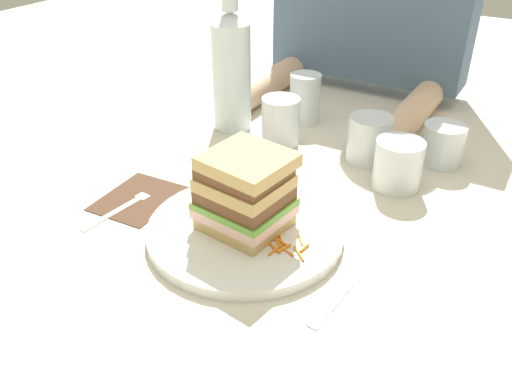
% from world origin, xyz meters
% --- Properties ---
extents(ground_plane, '(3.00, 3.00, 0.00)m').
position_xyz_m(ground_plane, '(0.00, 0.00, 0.00)').
color(ground_plane, beige).
extents(main_plate, '(0.28, 0.28, 0.02)m').
position_xyz_m(main_plate, '(-0.02, -0.03, 0.01)').
color(main_plate, white).
rests_on(main_plate, ground_plane).
extents(sandwich, '(0.13, 0.12, 0.11)m').
position_xyz_m(sandwich, '(-0.02, -0.03, 0.07)').
color(sandwich, tan).
rests_on(sandwich, main_plate).
extents(carrot_shred_0, '(0.02, 0.03, 0.00)m').
position_xyz_m(carrot_shred_0, '(-0.12, -0.01, 0.02)').
color(carrot_shred_0, orange).
rests_on(carrot_shred_0, main_plate).
extents(carrot_shred_1, '(0.03, 0.02, 0.00)m').
position_xyz_m(carrot_shred_1, '(-0.10, -0.02, 0.02)').
color(carrot_shred_1, orange).
rests_on(carrot_shred_1, main_plate).
extents(carrot_shred_2, '(0.03, 0.02, 0.00)m').
position_xyz_m(carrot_shred_2, '(-0.09, -0.01, 0.02)').
color(carrot_shred_2, orange).
rests_on(carrot_shred_2, main_plate).
extents(carrot_shred_3, '(0.02, 0.03, 0.00)m').
position_xyz_m(carrot_shred_3, '(-0.12, -0.02, 0.02)').
color(carrot_shred_3, orange).
rests_on(carrot_shred_3, main_plate).
extents(carrot_shred_4, '(0.02, 0.02, 0.00)m').
position_xyz_m(carrot_shred_4, '(-0.08, -0.04, 0.02)').
color(carrot_shred_4, orange).
rests_on(carrot_shred_4, main_plate).
extents(carrot_shred_5, '(0.02, 0.03, 0.00)m').
position_xyz_m(carrot_shred_5, '(-0.09, 0.00, 0.02)').
color(carrot_shred_5, orange).
rests_on(carrot_shred_5, main_plate).
extents(carrot_shred_6, '(0.01, 0.02, 0.00)m').
position_xyz_m(carrot_shred_6, '(-0.08, -0.01, 0.02)').
color(carrot_shred_6, orange).
rests_on(carrot_shred_6, main_plate).
extents(carrot_shred_7, '(0.01, 0.02, 0.00)m').
position_xyz_m(carrot_shred_7, '(-0.10, -0.03, 0.02)').
color(carrot_shred_7, orange).
rests_on(carrot_shred_7, main_plate).
extents(carrot_shred_8, '(0.01, 0.02, 0.00)m').
position_xyz_m(carrot_shred_8, '(-0.08, -0.03, 0.02)').
color(carrot_shred_8, orange).
rests_on(carrot_shred_8, main_plate).
extents(carrot_shred_9, '(0.02, 0.03, 0.00)m').
position_xyz_m(carrot_shred_9, '(-0.09, -0.00, 0.02)').
color(carrot_shred_9, orange).
rests_on(carrot_shred_9, main_plate).
extents(carrot_shred_10, '(0.01, 0.03, 0.00)m').
position_xyz_m(carrot_shred_10, '(0.05, -0.06, 0.02)').
color(carrot_shred_10, orange).
rests_on(carrot_shred_10, main_plate).
extents(carrot_shred_11, '(0.02, 0.02, 0.00)m').
position_xyz_m(carrot_shred_11, '(0.04, -0.04, 0.02)').
color(carrot_shred_11, orange).
rests_on(carrot_shred_11, main_plate).
extents(carrot_shred_12, '(0.02, 0.02, 0.00)m').
position_xyz_m(carrot_shred_12, '(0.06, -0.02, 0.02)').
color(carrot_shred_12, orange).
rests_on(carrot_shred_12, main_plate).
extents(carrot_shred_13, '(0.01, 0.02, 0.00)m').
position_xyz_m(carrot_shred_13, '(0.08, -0.04, 0.02)').
color(carrot_shred_13, orange).
rests_on(carrot_shred_13, main_plate).
extents(carrot_shred_14, '(0.03, 0.02, 0.00)m').
position_xyz_m(carrot_shred_14, '(0.04, -0.05, 0.02)').
color(carrot_shred_14, orange).
rests_on(carrot_shred_14, main_plate).
extents(carrot_shred_15, '(0.03, 0.01, 0.00)m').
position_xyz_m(carrot_shred_15, '(0.04, -0.04, 0.02)').
color(carrot_shred_15, orange).
rests_on(carrot_shred_15, main_plate).
extents(carrot_shred_16, '(0.03, 0.02, 0.00)m').
position_xyz_m(carrot_shred_16, '(0.08, -0.05, 0.02)').
color(carrot_shred_16, orange).
rests_on(carrot_shred_16, main_plate).
extents(carrot_shred_17, '(0.01, 0.02, 0.00)m').
position_xyz_m(carrot_shred_17, '(0.04, -0.03, 0.02)').
color(carrot_shred_17, orange).
rests_on(carrot_shred_17, main_plate).
extents(carrot_shred_18, '(0.02, 0.01, 0.00)m').
position_xyz_m(carrot_shred_18, '(0.06, -0.05, 0.02)').
color(carrot_shred_18, orange).
rests_on(carrot_shred_18, main_plate).
extents(carrot_shred_19, '(0.01, 0.02, 0.00)m').
position_xyz_m(carrot_shred_19, '(0.05, -0.05, 0.02)').
color(carrot_shred_19, orange).
rests_on(carrot_shred_19, main_plate).
extents(napkin_dark, '(0.11, 0.14, 0.00)m').
position_xyz_m(napkin_dark, '(-0.21, -0.03, 0.00)').
color(napkin_dark, '#4C3323').
rests_on(napkin_dark, ground_plane).
extents(fork, '(0.03, 0.17, 0.00)m').
position_xyz_m(fork, '(-0.22, -0.05, 0.00)').
color(fork, silver).
rests_on(fork, napkin_dark).
extents(knife, '(0.03, 0.20, 0.00)m').
position_xyz_m(knife, '(0.15, -0.05, 0.00)').
color(knife, silver).
rests_on(knife, ground_plane).
extents(juice_glass, '(0.08, 0.08, 0.08)m').
position_xyz_m(juice_glass, '(0.12, 0.21, 0.03)').
color(juice_glass, white).
rests_on(juice_glass, ground_plane).
extents(water_bottle, '(0.07, 0.07, 0.26)m').
position_xyz_m(water_bottle, '(-0.24, 0.27, 0.12)').
color(water_bottle, silver).
rests_on(water_bottle, ground_plane).
extents(empty_tumbler_0, '(0.07, 0.07, 0.07)m').
position_xyz_m(empty_tumbler_0, '(0.16, 0.33, 0.04)').
color(empty_tumbler_0, silver).
rests_on(empty_tumbler_0, ground_plane).
extents(empty_tumbler_1, '(0.07, 0.07, 0.09)m').
position_xyz_m(empty_tumbler_1, '(-0.12, 0.26, 0.04)').
color(empty_tumbler_1, silver).
rests_on(empty_tumbler_1, ground_plane).
extents(empty_tumbler_2, '(0.06, 0.06, 0.10)m').
position_xyz_m(empty_tumbler_2, '(-0.12, 0.37, 0.05)').
color(empty_tumbler_2, silver).
rests_on(empty_tumbler_2, ground_plane).
extents(empty_tumbler_3, '(0.08, 0.08, 0.08)m').
position_xyz_m(empty_tumbler_3, '(0.05, 0.28, 0.04)').
color(empty_tumbler_3, silver).
rests_on(empty_tumbler_3, ground_plane).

